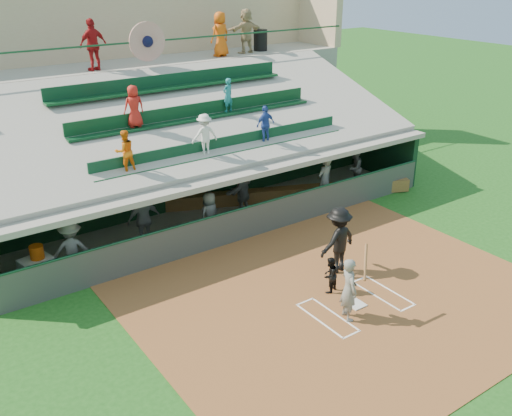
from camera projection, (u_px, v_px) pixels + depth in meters
ground at (356, 305)px, 15.23m from camera, size 100.00×100.00×0.00m
dirt_slab at (343, 297)px, 15.60m from camera, size 11.00×9.00×0.02m
home_plate at (356, 304)px, 15.22m from camera, size 0.43×0.43×0.03m
batters_box_chalk at (356, 305)px, 15.22m from camera, size 2.65×1.85×0.01m
dugout_floor at (222, 219)px, 20.29m from camera, size 16.00×3.50×0.04m
concourse_slab at (138, 117)px, 24.45m from camera, size 20.00×3.00×4.60m
grandstand at (170, 134)px, 22.22m from camera, size 20.40×10.40×7.80m
batter_at_plate at (349, 289)px, 14.34m from camera, size 0.91×0.78×1.95m
catcher at (330, 275)px, 15.63m from camera, size 0.61×0.54×1.04m
home_umpire at (338, 240)px, 16.52m from camera, size 1.37×0.89×2.00m
dugout_bench at (209, 200)px, 21.20m from camera, size 14.90×6.57×0.48m
white_table at (37, 270)px, 16.16m from camera, size 0.95×0.79×0.73m
water_cooler at (37, 252)px, 15.95m from camera, size 0.39×0.39×0.39m
dugout_player_a at (72, 249)px, 16.25m from camera, size 1.27×0.98×1.73m
dugout_player_b at (144, 219)px, 17.96m from camera, size 1.10×0.46×1.88m
dugout_player_c at (210, 215)px, 18.67m from camera, size 0.86×0.68×1.55m
dugout_player_d at (243, 189)px, 20.40m from camera, size 1.74×1.31×1.82m
dugout_player_e at (324, 181)px, 20.96m from camera, size 0.78×0.58×1.94m
dugout_player_f at (354, 168)px, 22.75m from camera, size 0.97×0.88×1.63m
trash_bin at (260, 40)px, 26.46m from camera, size 0.64×0.64×0.95m
concourse_staff_a at (93, 45)px, 21.41m from camera, size 1.20×0.71×1.92m
concourse_staff_b at (220, 34)px, 24.70m from camera, size 1.00×0.74×1.88m
concourse_staff_c at (246, 31)px, 25.59m from camera, size 1.83×0.70×1.93m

